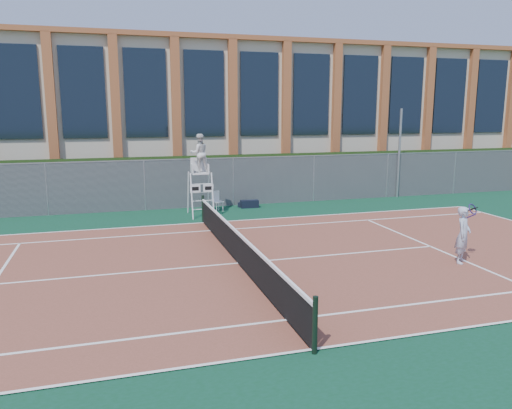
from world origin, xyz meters
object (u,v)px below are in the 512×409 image
object	(u,v)px
umpire_chair	(199,155)
tennis_player	(463,235)
steel_pole	(399,153)
plastic_chair	(216,199)

from	to	relation	value
umpire_chair	tennis_player	xyz separation A→B (m)	(6.05, -8.78, -1.67)
steel_pole	tennis_player	bearing A→B (deg)	-112.72
umpire_chair	plastic_chair	distance (m)	2.26
tennis_player	steel_pole	bearing A→B (deg)	67.28
tennis_player	umpire_chair	bearing A→B (deg)	124.54
plastic_chair	umpire_chair	bearing A→B (deg)	-141.32
plastic_chair	tennis_player	distance (m)	10.80
steel_pole	umpire_chair	distance (m)	10.55
plastic_chair	tennis_player	xyz separation A→B (m)	(5.22, -9.45, 0.33)
umpire_chair	tennis_player	bearing A→B (deg)	-55.46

